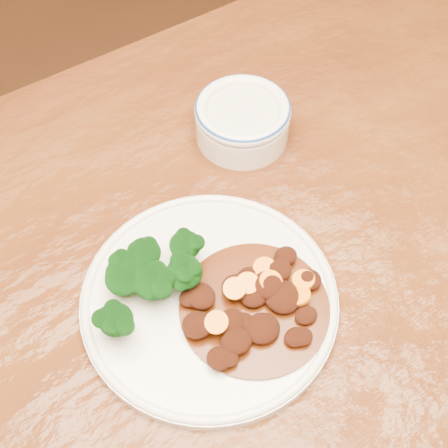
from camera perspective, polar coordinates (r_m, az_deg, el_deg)
dining_table at (r=0.76m, az=0.62°, el=-10.26°), size 1.53×0.95×0.75m
dinner_plate at (r=0.68m, az=-1.34°, el=-6.85°), size 0.28×0.28×0.02m
broccoli_florets at (r=0.67m, az=-7.05°, el=-4.68°), size 0.14×0.09×0.05m
mince_stew at (r=0.67m, az=2.88°, el=-7.38°), size 0.16×0.16×0.03m
dip_bowl at (r=0.82m, az=1.70°, el=9.57°), size 0.12×0.12×0.06m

